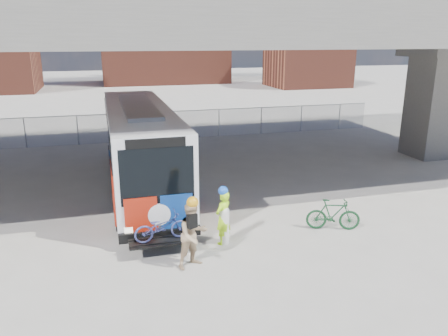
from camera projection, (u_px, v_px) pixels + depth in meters
name	position (u px, v px, depth m)	size (l,w,h in m)	color
ground	(200.00, 204.00, 17.29)	(160.00, 160.00, 0.00)	#9E9991
bus	(140.00, 140.00, 18.76)	(2.67, 12.93, 3.69)	silver
overpass	(178.00, 33.00, 19.12)	(40.00, 16.00, 7.95)	#605E59
chainlink_fence	(159.00, 118.00, 27.96)	(30.00, 0.06, 30.00)	gray
brick_buildings	(132.00, 45.00, 60.59)	(54.00, 22.00, 12.00)	brown
bollard	(224.00, 224.00, 13.85)	(0.33, 0.33, 1.25)	white
cyclist_hivis	(223.00, 216.00, 13.76)	(0.77, 0.72, 1.93)	#B7FF1A
cyclist_tan	(193.00, 234.00, 12.34)	(1.16, 1.05, 2.12)	tan
bike_parked	(333.00, 215.00, 14.88)	(0.52, 1.82, 1.10)	#154322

